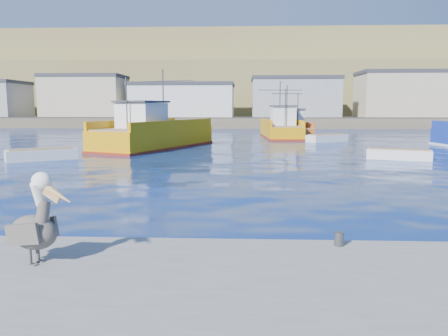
# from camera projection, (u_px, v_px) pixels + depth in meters

# --- Properties ---
(ground) EXTENTS (260.00, 260.00, 0.00)m
(ground) POSITION_uv_depth(u_px,v_px,m) (211.00, 224.00, 12.91)
(ground) COLOR navy
(ground) RESTS_ON ground
(dock_bollards) EXTENTS (36.20, 0.20, 0.30)m
(dock_bollards) POSITION_uv_depth(u_px,v_px,m) (227.00, 238.00, 9.43)
(dock_bollards) COLOR #4C4C4C
(dock_bollards) RESTS_ON dock
(far_shore) EXTENTS (200.00, 81.00, 24.00)m
(far_shore) POSITION_uv_depth(u_px,v_px,m) (240.00, 86.00, 119.69)
(far_shore) COLOR brown
(far_shore) RESTS_ON ground
(trawler_yellow_a) EXTENTS (9.00, 13.70, 6.74)m
(trawler_yellow_a) POSITION_uv_depth(u_px,v_px,m) (154.00, 134.00, 36.87)
(trawler_yellow_a) COLOR orange
(trawler_yellow_a) RESTS_ON ground
(trawler_yellow_b) EXTENTS (5.01, 10.76, 6.42)m
(trawler_yellow_b) POSITION_uv_depth(u_px,v_px,m) (281.00, 129.00, 49.12)
(trawler_yellow_b) COLOR orange
(trawler_yellow_b) RESTS_ON ground
(boat_orange) EXTENTS (5.13, 8.15, 5.99)m
(boat_orange) POSITION_uv_depth(u_px,v_px,m) (290.00, 128.00, 51.41)
(boat_orange) COLOR orange
(boat_orange) RESTS_ON ground
(skiff_left) EXTENTS (4.42, 3.63, 0.94)m
(skiff_left) POSITION_uv_depth(u_px,v_px,m) (42.00, 155.00, 28.51)
(skiff_left) COLOR silver
(skiff_left) RESTS_ON ground
(skiff_mid) EXTENTS (4.24, 2.67, 0.87)m
(skiff_mid) POSITION_uv_depth(u_px,v_px,m) (399.00, 155.00, 28.84)
(skiff_mid) COLOR silver
(skiff_mid) RESTS_ON ground
(skiff_extra) EXTENTS (4.43, 3.58, 0.94)m
(skiff_extra) POSITION_uv_depth(u_px,v_px,m) (327.00, 139.00, 43.40)
(skiff_extra) COLOR silver
(skiff_extra) RESTS_ON ground
(pelican) EXTENTS (1.43, 0.79, 1.77)m
(pelican) POSITION_uv_depth(u_px,v_px,m) (36.00, 225.00, 8.19)
(pelican) COLOR #595451
(pelican) RESTS_ON dock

